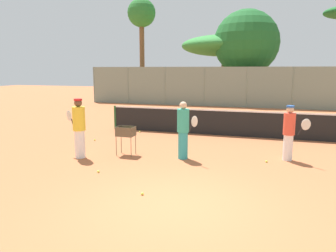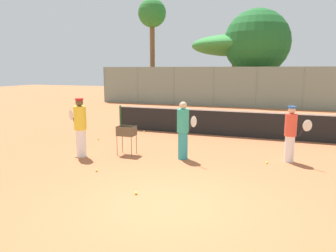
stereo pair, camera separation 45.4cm
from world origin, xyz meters
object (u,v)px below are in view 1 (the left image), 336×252
(player_white_outfit, at_px, (183,130))
(ball_cart, at_px, (126,134))
(parked_car, at_px, (326,97))
(player_yellow_shirt, at_px, (289,132))
(tennis_net, at_px, (226,122))
(player_red_cap, at_px, (79,127))

(player_white_outfit, xyz_separation_m, ball_cart, (-1.85, -0.11, -0.21))
(ball_cart, xyz_separation_m, parked_car, (8.13, 16.99, -0.03))
(ball_cart, height_order, parked_car, parked_car)
(player_white_outfit, relative_size, parked_car, 0.42)
(player_white_outfit, distance_m, player_yellow_shirt, 3.15)
(player_yellow_shirt, height_order, parked_car, player_yellow_shirt)
(player_white_outfit, xyz_separation_m, player_yellow_shirt, (3.05, 0.79, -0.04))
(tennis_net, distance_m, player_white_outfit, 4.02)
(player_red_cap, bearing_deg, player_white_outfit, -139.19)
(ball_cart, bearing_deg, player_yellow_shirt, 10.39)
(player_red_cap, height_order, parked_car, player_red_cap)
(parked_car, bearing_deg, tennis_net, -113.08)
(tennis_net, xyz_separation_m, player_white_outfit, (-0.76, -3.93, 0.35))
(player_yellow_shirt, bearing_deg, parked_car, 114.73)
(tennis_net, bearing_deg, player_red_cap, -128.63)
(player_white_outfit, height_order, player_yellow_shirt, player_white_outfit)
(tennis_net, distance_m, ball_cart, 4.81)
(player_red_cap, relative_size, ball_cart, 1.99)
(player_yellow_shirt, bearing_deg, player_red_cap, -128.88)
(tennis_net, bearing_deg, player_white_outfit, -100.87)
(tennis_net, height_order, player_red_cap, player_red_cap)
(tennis_net, xyz_separation_m, player_red_cap, (-3.83, -4.79, 0.39))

